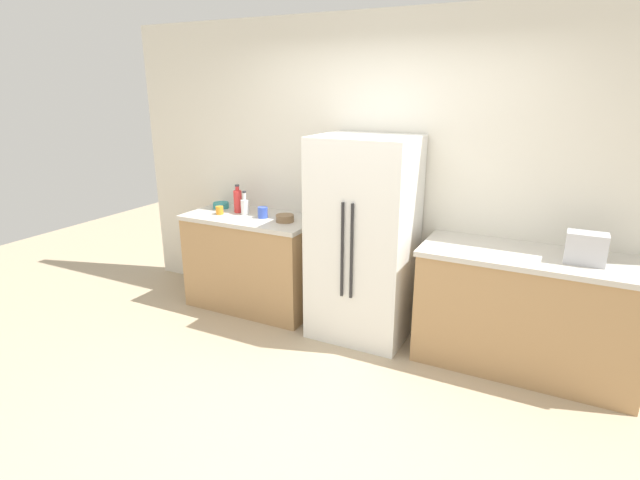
# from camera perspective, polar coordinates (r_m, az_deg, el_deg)

# --- Properties ---
(ground_plane) EXTENTS (10.84, 10.84, 0.00)m
(ground_plane) POSITION_cam_1_polar(r_m,az_deg,el_deg) (3.48, -2.71, -19.42)
(ground_plane) COLOR tan
(kitchen_back_panel) EXTENTS (5.42, 0.10, 2.69)m
(kitchen_back_panel) POSITION_cam_1_polar(r_m,az_deg,el_deg) (4.37, 7.92, 7.45)
(kitchen_back_panel) COLOR silver
(kitchen_back_panel) RESTS_ON ground_plane
(counter_left) EXTENTS (1.27, 0.65, 0.92)m
(counter_left) POSITION_cam_1_polar(r_m,az_deg,el_deg) (4.81, -7.75, -2.49)
(counter_left) COLOR tan
(counter_left) RESTS_ON ground_plane
(counter_right) EXTENTS (1.59, 0.65, 0.92)m
(counter_right) POSITION_cam_1_polar(r_m,az_deg,el_deg) (4.05, 22.71, -7.71)
(counter_right) COLOR tan
(counter_right) RESTS_ON ground_plane
(refrigerator) EXTENTS (0.81, 0.69, 1.72)m
(refrigerator) POSITION_cam_1_polar(r_m,az_deg,el_deg) (4.14, 5.07, 0.07)
(refrigerator) COLOR white
(refrigerator) RESTS_ON ground_plane
(toaster) EXTENTS (0.26, 0.16, 0.22)m
(toaster) POSITION_cam_1_polar(r_m,az_deg,el_deg) (3.82, 28.52, -0.83)
(toaster) COLOR silver
(toaster) RESTS_ON counter_right
(bottle_a) EXTENTS (0.08, 0.08, 0.27)m
(bottle_a) POSITION_cam_1_polar(r_m,az_deg,el_deg) (4.80, -9.53, 4.53)
(bottle_a) COLOR red
(bottle_a) RESTS_ON counter_left
(bottle_b) EXTENTS (0.08, 0.08, 0.23)m
(bottle_b) POSITION_cam_1_polar(r_m,az_deg,el_deg) (4.72, -8.74, 3.93)
(bottle_b) COLOR white
(bottle_b) RESTS_ON counter_left
(cup_a) EXTENTS (0.09, 0.09, 0.10)m
(cup_a) POSITION_cam_1_polar(r_m,az_deg,el_deg) (4.58, -6.67, 3.20)
(cup_a) COLOR blue
(cup_a) RESTS_ON counter_left
(cup_b) EXTENTS (0.07, 0.07, 0.08)m
(cup_b) POSITION_cam_1_polar(r_m,az_deg,el_deg) (4.78, -11.60, 3.40)
(cup_b) COLOR orange
(cup_b) RESTS_ON counter_left
(bowl_a) EXTENTS (0.16, 0.16, 0.06)m
(bowl_a) POSITION_cam_1_polar(r_m,az_deg,el_deg) (4.43, -4.10, 2.54)
(bowl_a) COLOR brown
(bowl_a) RESTS_ON counter_left
(bowl_b) EXTENTS (0.16, 0.16, 0.06)m
(bowl_b) POSITION_cam_1_polar(r_m,az_deg,el_deg) (5.03, -11.44, 3.98)
(bowl_b) COLOR teal
(bowl_b) RESTS_ON counter_left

